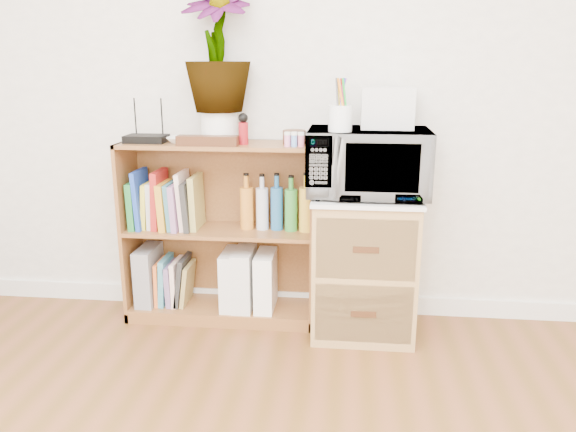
# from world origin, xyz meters

# --- Properties ---
(skirting_board) EXTENTS (4.00, 0.02, 0.10)m
(skirting_board) POSITION_xyz_m (0.00, 2.24, 0.05)
(skirting_board) COLOR white
(skirting_board) RESTS_ON ground
(bookshelf) EXTENTS (1.00, 0.30, 0.95)m
(bookshelf) POSITION_xyz_m (-0.35, 2.10, 0.47)
(bookshelf) COLOR brown
(bookshelf) RESTS_ON ground
(wicker_unit) EXTENTS (0.50, 0.45, 0.70)m
(wicker_unit) POSITION_xyz_m (0.40, 2.02, 0.35)
(wicker_unit) COLOR #9E7542
(wicker_unit) RESTS_ON ground
(microwave) EXTENTS (0.57, 0.39, 0.32)m
(microwave) POSITION_xyz_m (0.40, 2.02, 0.88)
(microwave) COLOR white
(microwave) RESTS_ON wicker_unit
(pen_cup) EXTENTS (0.11, 0.11, 0.12)m
(pen_cup) POSITION_xyz_m (0.27, 1.92, 1.10)
(pen_cup) COLOR white
(pen_cup) RESTS_ON microwave
(small_appliance) EXTENTS (0.24, 0.20, 0.19)m
(small_appliance) POSITION_xyz_m (0.48, 2.07, 1.13)
(small_appliance) COLOR silver
(small_appliance) RESTS_ON microwave
(router) EXTENTS (0.20, 0.14, 0.04)m
(router) POSITION_xyz_m (-0.71, 2.08, 0.97)
(router) COLOR black
(router) RESTS_ON bookshelf
(white_bowl) EXTENTS (0.13, 0.13, 0.03)m
(white_bowl) POSITION_xyz_m (-0.53, 2.07, 0.97)
(white_bowl) COLOR white
(white_bowl) RESTS_ON bookshelf
(plant_pot) EXTENTS (0.18, 0.18, 0.15)m
(plant_pot) POSITION_xyz_m (-0.34, 2.12, 1.03)
(plant_pot) COLOR white
(plant_pot) RESTS_ON bookshelf
(potted_plant) EXTENTS (0.34, 0.34, 0.60)m
(potted_plant) POSITION_xyz_m (-0.34, 2.12, 1.41)
(potted_plant) COLOR #336628
(potted_plant) RESTS_ON plant_pot
(trinket_box) EXTENTS (0.30, 0.07, 0.05)m
(trinket_box) POSITION_xyz_m (-0.37, 2.00, 0.97)
(trinket_box) COLOR #341B0E
(trinket_box) RESTS_ON bookshelf
(kokeshi_doll) EXTENTS (0.05, 0.05, 0.11)m
(kokeshi_doll) POSITION_xyz_m (-0.21, 2.06, 1.00)
(kokeshi_doll) COLOR maroon
(kokeshi_doll) RESTS_ON bookshelf
(wooden_bowl) EXTENTS (0.11, 0.11, 0.07)m
(wooden_bowl) POSITION_xyz_m (0.04, 2.11, 0.98)
(wooden_bowl) COLOR #3A1E0F
(wooden_bowl) RESTS_ON bookshelf
(paint_jars) EXTENTS (0.10, 0.04, 0.05)m
(paint_jars) POSITION_xyz_m (0.05, 2.01, 0.97)
(paint_jars) COLOR pink
(paint_jars) RESTS_ON bookshelf
(file_box) EXTENTS (0.09, 0.25, 0.31)m
(file_box) POSITION_xyz_m (-0.76, 2.10, 0.22)
(file_box) COLOR gray
(file_box) RESTS_ON bookshelf
(magazine_holder_left) EXTENTS (0.10, 0.25, 0.31)m
(magazine_holder_left) POSITION_xyz_m (-0.29, 2.09, 0.22)
(magazine_holder_left) COLOR silver
(magazine_holder_left) RESTS_ON bookshelf
(magazine_holder_mid) EXTENTS (0.10, 0.26, 0.32)m
(magazine_holder_mid) POSITION_xyz_m (-0.23, 2.09, 0.23)
(magazine_holder_mid) COLOR silver
(magazine_holder_mid) RESTS_ON bookshelf
(magazine_holder_right) EXTENTS (0.10, 0.24, 0.31)m
(magazine_holder_right) POSITION_xyz_m (-0.11, 2.09, 0.22)
(magazine_holder_right) COLOR white
(magazine_holder_right) RESTS_ON bookshelf
(cookbooks) EXTENTS (0.36, 0.20, 0.31)m
(cookbooks) POSITION_xyz_m (-0.63, 2.10, 0.63)
(cookbooks) COLOR #1F7533
(cookbooks) RESTS_ON bookshelf
(liquor_bottles) EXTENTS (0.38, 0.07, 0.29)m
(liquor_bottles) POSITION_xyz_m (-0.05, 2.10, 0.64)
(liquor_bottles) COLOR orange
(liquor_bottles) RESTS_ON bookshelf
(lower_books) EXTENTS (0.19, 0.19, 0.27)m
(lower_books) POSITION_xyz_m (-0.61, 2.10, 0.19)
(lower_books) COLOR orange
(lower_books) RESTS_ON bookshelf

